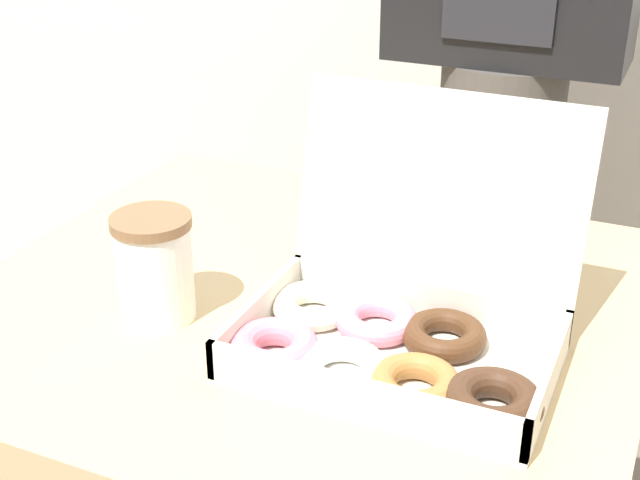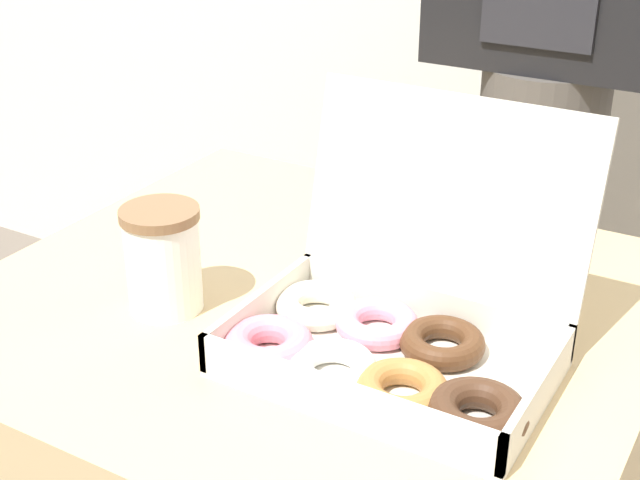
{
  "view_description": "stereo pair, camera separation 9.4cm",
  "coord_description": "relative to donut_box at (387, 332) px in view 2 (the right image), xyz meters",
  "views": [
    {
      "loc": [
        0.4,
        -0.85,
        1.27
      ],
      "look_at": [
        0.05,
        -0.08,
        0.85
      ],
      "focal_mm": 50.0,
      "sensor_mm": 36.0,
      "label": 1
    },
    {
      "loc": [
        0.48,
        -0.81,
        1.27
      ],
      "look_at": [
        0.05,
        -0.08,
        0.85
      ],
      "focal_mm": 50.0,
      "sensor_mm": 36.0,
      "label": 2
    }
  ],
  "objects": [
    {
      "name": "coffee_cup",
      "position": [
        -0.28,
        -0.03,
        0.03
      ],
      "size": [
        0.09,
        0.09,
        0.13
      ],
      "color": "white",
      "rests_on": "table"
    },
    {
      "name": "donut_box",
      "position": [
        0.0,
        0.0,
        0.0
      ],
      "size": [
        0.37,
        0.28,
        0.26
      ],
      "color": "silver",
      "rests_on": "table"
    },
    {
      "name": "person_customer",
      "position": [
        -0.04,
        0.64,
        0.19
      ],
      "size": [
        0.37,
        0.22,
        1.72
      ],
      "color": "#4C4742",
      "rests_on": "ground_plane"
    }
  ]
}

